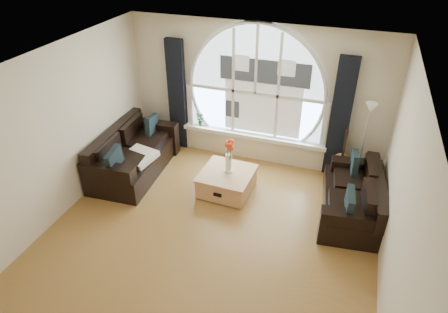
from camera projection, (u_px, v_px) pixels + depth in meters
ground at (205, 244)px, 6.04m from camera, size 5.00×5.50×0.01m
ceiling at (199, 75)px, 4.61m from camera, size 5.00×5.50×0.01m
wall_back at (256, 95)px, 7.53m from camera, size 5.00×0.01×2.70m
wall_left at (49, 141)px, 6.02m from camera, size 0.01×5.50×2.70m
wall_right at (401, 210)px, 4.63m from camera, size 0.01×5.50×2.70m
attic_slope at (393, 131)px, 4.18m from camera, size 0.92×5.50×0.72m
arched_window at (256, 81)px, 7.36m from camera, size 2.60×0.06×2.15m
window_sill at (253, 136)px, 7.89m from camera, size 2.90×0.22×0.08m
window_frame at (256, 82)px, 7.34m from camera, size 2.76×0.08×2.15m
neighbor_house at (263, 89)px, 7.37m from camera, size 1.70×0.02×1.50m
curtain_left at (177, 96)px, 7.98m from camera, size 0.35×0.12×2.30m
curtain_right at (340, 119)px, 7.09m from camera, size 0.35×0.12×2.30m
sofa_left at (134, 154)px, 7.51m from camera, size 1.09×2.01×0.87m
sofa_right at (353, 194)px, 6.45m from camera, size 1.06×1.82×0.77m
coffee_chest at (227, 181)px, 7.08m from camera, size 0.94×0.94×0.44m
throw_blanket at (139, 157)px, 7.24m from camera, size 0.65×0.65×0.10m
vase_flowers at (229, 152)px, 6.81m from camera, size 0.24×0.24×0.70m
floor_lamp at (363, 145)px, 7.01m from camera, size 0.24×0.24×1.60m
guitar at (343, 153)px, 7.30m from camera, size 0.37×0.25×1.06m
potted_plant at (200, 119)px, 8.11m from camera, size 0.17×0.13×0.29m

